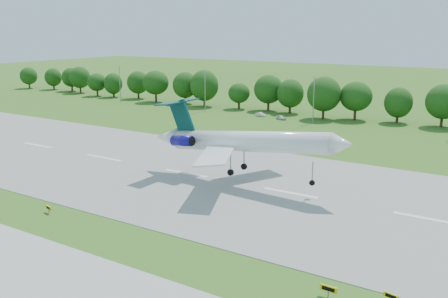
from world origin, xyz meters
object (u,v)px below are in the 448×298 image
service_vehicle_a (261,114)px  service_vehicle_b (281,118)px  taxi_sign_left (49,208)px  airliner (238,140)px

service_vehicle_a → service_vehicle_b: size_ratio=0.97×
taxi_sign_left → service_vehicle_a: 84.74m
airliner → service_vehicle_a: bearing=116.1°
service_vehicle_b → service_vehicle_a: bearing=101.2°
airliner → service_vehicle_a: size_ratio=11.01×
taxi_sign_left → service_vehicle_a: bearing=113.7°
airliner → service_vehicle_b: size_ratio=10.72×
service_vehicle_b → taxi_sign_left: bearing=-153.3°
airliner → taxi_sign_left: (-15.09, -25.49, -6.49)m
airliner → service_vehicle_b: (-19.85, 56.81, -6.67)m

